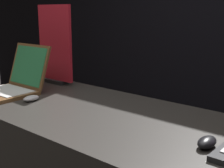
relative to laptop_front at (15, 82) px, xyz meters
The scene contains 4 objects.
laptop_front is the anchor object (origin of this frame).
mouse_front 0.24m from the laptop_front, 11.72° to the right, with size 0.06×0.09×0.03m.
promo_stand_front 0.37m from the laptop_front, 90.00° to the left, with size 0.30×0.07×0.52m.
mouse_back 1.20m from the laptop_front, ahead, with size 0.06×0.10×0.04m.
Camera 1 is at (0.91, -0.69, 1.35)m, focal length 50.00 mm.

